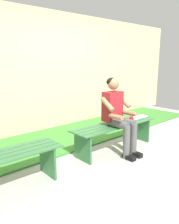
{
  "coord_description": "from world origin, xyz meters",
  "views": [
    {
      "loc": [
        2.86,
        2.5,
        1.54
      ],
      "look_at": [
        0.74,
        0.15,
        0.82
      ],
      "focal_mm": 35.95,
      "sensor_mm": 36.0,
      "label": 1
    }
  ],
  "objects_px": {
    "person_seated": "(118,112)",
    "book_open": "(138,117)",
    "apple": "(132,118)",
    "bench_near": "(115,130)"
  },
  "relations": [
    {
      "from": "bench_near",
      "to": "book_open",
      "type": "xyz_separation_m",
      "value": [
        -0.64,
        0.02,
        0.12
      ]
    },
    {
      "from": "bench_near",
      "to": "person_seated",
      "type": "distance_m",
      "value": 0.37
    },
    {
      "from": "apple",
      "to": "book_open",
      "type": "distance_m",
      "value": 0.24
    },
    {
      "from": "apple",
      "to": "book_open",
      "type": "relative_size",
      "value": 0.21
    },
    {
      "from": "bench_near",
      "to": "person_seated",
      "type": "bearing_deg",
      "value": 57.34
    },
    {
      "from": "person_seated",
      "to": "book_open",
      "type": "relative_size",
      "value": 3.08
    },
    {
      "from": "bench_near",
      "to": "apple",
      "type": "xyz_separation_m",
      "value": [
        -0.41,
        0.03,
        0.16
      ]
    },
    {
      "from": "person_seated",
      "to": "book_open",
      "type": "distance_m",
      "value": 0.75
    },
    {
      "from": "book_open",
      "to": "person_seated",
      "type": "bearing_deg",
      "value": 7.87
    },
    {
      "from": "apple",
      "to": "person_seated",
      "type": "bearing_deg",
      "value": 8.5
    }
  ]
}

